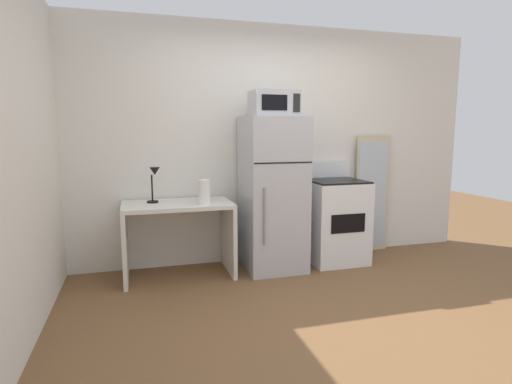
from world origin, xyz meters
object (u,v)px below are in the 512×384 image
desk_lamp (154,179)px  microwave (274,104)px  leaning_mirror (372,194)px  coffee_mug (205,196)px  desk (178,226)px  paper_towel_roll (204,192)px  refrigerator (273,194)px  oven_range (335,220)px

desk_lamp → microwave: bearing=-4.9°
microwave → leaning_mirror: bearing=12.6°
coffee_mug → microwave: microwave is taller
desk → leaning_mirror: leaning_mirror is taller
paper_towel_roll → desk_lamp: bearing=153.5°
desk → refrigerator: (0.99, -0.02, 0.28)m
paper_towel_roll → oven_range: (1.49, 0.17, -0.40)m
paper_towel_roll → microwave: 1.14m
desk_lamp → microwave: size_ratio=0.77×
oven_range → leaning_mirror: leaning_mirror is taller
desk_lamp → oven_range: bearing=-1.6°
microwave → desk: bearing=177.6°
desk_lamp → microwave: microwave is taller
desk_lamp → leaning_mirror: size_ratio=0.25×
refrigerator → desk: bearing=178.8°
leaning_mirror → coffee_mug: bearing=-174.8°
desk → oven_range: (1.73, 0.01, -0.05)m
oven_range → leaning_mirror: 0.71m
microwave → desk_lamp: bearing=175.1°
desk → microwave: (0.99, -0.04, 1.21)m
paper_towel_roll → refrigerator: bearing=11.0°
desk → desk_lamp: 0.52m
microwave → oven_range: microwave is taller
microwave → leaning_mirror: microwave is taller
desk_lamp → oven_range: desk_lamp is taller
desk → leaning_mirror: size_ratio=0.76×
desk_lamp → refrigerator: 1.22m
desk → paper_towel_roll: 0.46m
refrigerator → oven_range: bearing=2.2°
coffee_mug → oven_range: bearing=-2.7°
desk_lamp → paper_towel_roll: 0.52m
desk → microwave: bearing=-2.4°
refrigerator → leaning_mirror: (1.36, 0.28, -0.10)m
desk → microwave: microwave is taller
oven_range → leaning_mirror: size_ratio=0.79×
leaning_mirror → oven_range: bearing=-157.6°
desk_lamp → leaning_mirror: 2.59m
desk_lamp → refrigerator: (1.20, -0.08, -0.19)m
desk → refrigerator: size_ratio=0.67×
desk → leaning_mirror: bearing=6.4°
desk → coffee_mug: (0.28, 0.08, 0.28)m
coffee_mug → leaning_mirror: 2.08m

